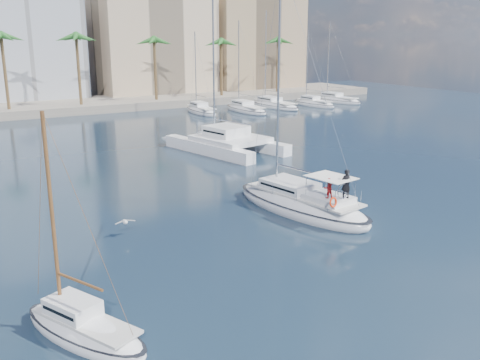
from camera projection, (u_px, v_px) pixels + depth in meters
ground at (267, 241)px, 29.96m from camera, size 160.00×160.00×0.00m
quay at (40, 108)px, 80.15m from camera, size 120.00×14.00×1.20m
building_beige at (152, 42)px, 96.11m from camera, size 20.00×14.00×20.00m
building_tan_right at (251, 46)px, 104.72m from camera, size 18.00×12.00×18.00m
palm_centre at (39, 42)px, 74.31m from camera, size 3.60×3.60×12.30m
palm_right at (246, 40)px, 91.30m from camera, size 3.60×3.60×12.30m
main_sloop at (301, 204)px, 34.85m from camera, size 5.18×11.50×16.47m
small_sloop at (83, 329)px, 20.30m from camera, size 4.38×6.58×9.09m
catamaran at (227, 140)px, 52.88m from camera, size 8.38×13.08×17.63m
seagull at (125, 222)px, 30.47m from camera, size 1.20×0.52×0.22m
moored_yacht_a at (201, 113)px, 78.75m from camera, size 3.37×9.52×11.90m
moored_yacht_b at (246, 112)px, 80.35m from camera, size 3.32×10.83×13.72m
moored_yacht_c at (274, 107)px, 85.25m from camera, size 3.98×12.33×15.54m
moored_yacht_d at (314, 106)px, 86.85m from camera, size 3.52×9.55×11.90m
moored_yacht_e at (336, 102)px, 91.75m from camera, size 4.61×11.11×13.72m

